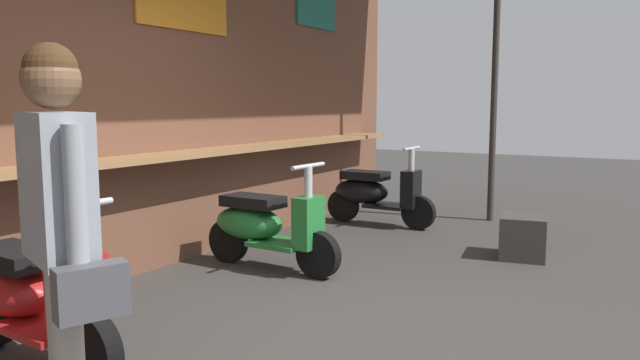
% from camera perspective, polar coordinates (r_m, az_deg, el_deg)
% --- Properties ---
extents(ground_plane, '(29.36, 29.36, 0.00)m').
position_cam_1_polar(ground_plane, '(4.14, -1.74, -13.70)').
color(ground_plane, '#383533').
extents(market_stall_facade, '(10.49, 2.33, 3.92)m').
position_cam_1_polar(market_stall_facade, '(5.16, -20.60, 14.28)').
color(market_stall_facade, brown).
rests_on(market_stall_facade, ground_plane).
extents(scooter_red, '(0.50, 1.40, 0.97)m').
position_cam_1_polar(scooter_red, '(3.91, -25.51, -9.68)').
color(scooter_red, red).
rests_on(scooter_red, ground_plane).
extents(scooter_green, '(0.47, 1.40, 0.97)m').
position_cam_1_polar(scooter_green, '(5.50, -5.26, -4.25)').
color(scooter_green, '#237533').
rests_on(scooter_green, ground_plane).
extents(scooter_black, '(0.46, 1.40, 0.97)m').
position_cam_1_polar(scooter_black, '(7.47, 5.01, -1.22)').
color(scooter_black, black).
rests_on(scooter_black, ground_plane).
extents(shopper_with_handbag, '(0.41, 0.67, 1.71)m').
position_cam_1_polar(shopper_with_handbag, '(2.66, -23.05, -2.66)').
color(shopper_with_handbag, '#ADA393').
rests_on(shopper_with_handbag, ground_plane).
extents(merchandise_crate, '(0.58, 0.49, 0.41)m').
position_cam_1_polar(merchandise_crate, '(6.22, 18.37, -5.00)').
color(merchandise_crate, '#3D3833').
rests_on(merchandise_crate, ground_plane).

